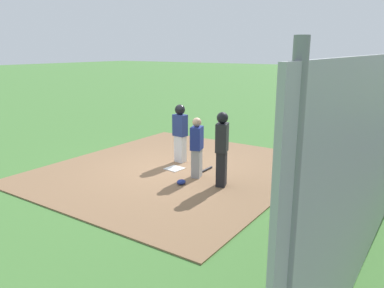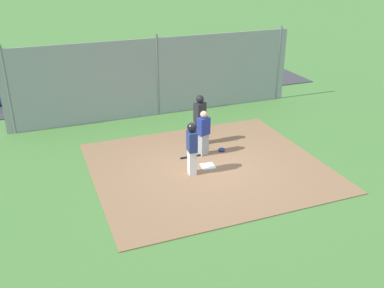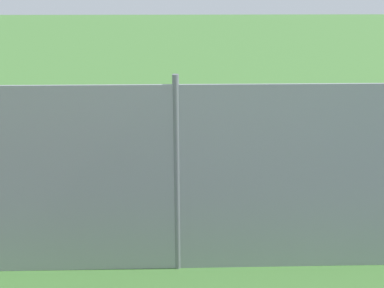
% 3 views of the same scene
% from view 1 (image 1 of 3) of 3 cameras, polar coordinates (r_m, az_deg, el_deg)
% --- Properties ---
extents(ground_plane, '(140.00, 140.00, 0.00)m').
position_cam_1_polar(ground_plane, '(10.55, -2.63, -3.91)').
color(ground_plane, '#477A38').
extents(dirt_infield, '(7.20, 6.40, 0.03)m').
position_cam_1_polar(dirt_infield, '(10.55, -2.63, -3.83)').
color(dirt_infield, '#896647').
rests_on(dirt_infield, ground_plane).
extents(home_plate, '(0.48, 0.48, 0.02)m').
position_cam_1_polar(home_plate, '(10.54, -2.64, -3.70)').
color(home_plate, white).
rests_on(home_plate, dirt_infield).
extents(catcher, '(0.44, 0.36, 1.56)m').
position_cam_1_polar(catcher, '(9.67, 0.73, -0.42)').
color(catcher, '#9E9EA3').
rests_on(catcher, dirt_infield).
extents(umpire, '(0.44, 0.37, 1.81)m').
position_cam_1_polar(umpire, '(9.02, 4.51, -0.52)').
color(umpire, black).
rests_on(umpire, dirt_infield).
extents(runner, '(0.30, 0.40, 1.70)m').
position_cam_1_polar(runner, '(10.96, -1.80, 2.22)').
color(runner, silver).
rests_on(runner, dirt_infield).
extents(baseball_bat, '(0.77, 0.06, 0.06)m').
position_cam_1_polar(baseball_bat, '(10.30, 1.84, -4.02)').
color(baseball_bat, black).
rests_on(baseball_bat, dirt_infield).
extents(catcher_mask, '(0.24, 0.20, 0.12)m').
position_cam_1_polar(catcher_mask, '(9.35, -1.63, -5.73)').
color(catcher_mask, navy).
rests_on(catcher_mask, dirt_infield).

